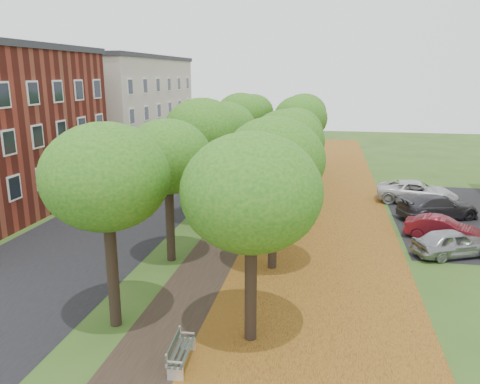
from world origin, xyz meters
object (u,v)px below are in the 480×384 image
at_px(car_grey, 438,207).
at_px(car_white, 417,192).
at_px(car_silver, 453,243).
at_px(bench, 180,352).
at_px(car_red, 442,228).

relative_size(car_grey, car_white, 0.94).
xyz_separation_m(car_silver, car_grey, (0.59, 6.31, 0.05)).
bearing_deg(bench, car_grey, -35.88).
bearing_deg(bench, car_white, -29.79).
xyz_separation_m(bench, car_grey, (10.85, 17.13, 0.30)).
height_order(car_silver, car_red, car_silver).
relative_size(bench, car_red, 0.47).
height_order(car_red, car_white, car_white).
bearing_deg(car_grey, car_white, -13.66).
xyz_separation_m(car_red, car_white, (0.00, 7.60, 0.12)).
bearing_deg(car_red, car_grey, 8.69).
distance_m(bench, car_red, 16.72).
bearing_deg(car_white, car_red, -174.55).
distance_m(car_silver, car_white, 9.97).
relative_size(car_silver, car_red, 1.06).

